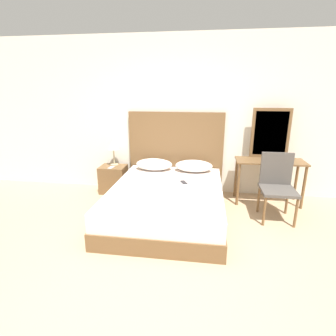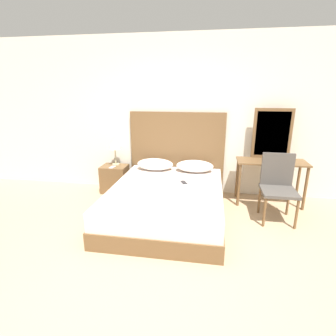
% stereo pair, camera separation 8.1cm
% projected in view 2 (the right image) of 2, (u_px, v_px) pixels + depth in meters
% --- Properties ---
extents(ground_plane, '(16.00, 16.00, 0.00)m').
position_uv_depth(ground_plane, '(143.00, 292.00, 2.44)').
color(ground_plane, tan).
extents(wall_back, '(10.00, 0.06, 2.70)m').
position_uv_depth(wall_back, '(180.00, 117.00, 4.57)').
color(wall_back, silver).
rests_on(wall_back, ground_plane).
extents(bed, '(1.59, 2.06, 0.47)m').
position_uv_depth(bed, '(167.00, 202.00, 3.83)').
color(bed, brown).
rests_on(bed, ground_plane).
extents(headboard, '(1.67, 0.05, 1.44)m').
position_uv_depth(headboard, '(177.00, 153.00, 4.69)').
color(headboard, brown).
rests_on(headboard, ground_plane).
extents(pillow_left, '(0.63, 0.38, 0.19)m').
position_uv_depth(pillow_left, '(155.00, 164.00, 4.54)').
color(pillow_left, silver).
rests_on(pillow_left, bed).
extents(pillow_right, '(0.63, 0.38, 0.19)m').
position_uv_depth(pillow_right, '(195.00, 166.00, 4.43)').
color(pillow_right, silver).
rests_on(pillow_right, bed).
extents(phone_on_bed, '(0.13, 0.17, 0.01)m').
position_uv_depth(phone_on_bed, '(184.00, 182.00, 3.92)').
color(phone_on_bed, '#232328').
rests_on(phone_on_bed, bed).
extents(nightstand, '(0.45, 0.37, 0.49)m').
position_uv_depth(nightstand, '(115.00, 179.00, 4.78)').
color(nightstand, brown).
rests_on(nightstand, ground_plane).
extents(table_lamp, '(0.23, 0.23, 0.48)m').
position_uv_depth(table_lamp, '(115.00, 145.00, 4.67)').
color(table_lamp, tan).
rests_on(table_lamp, nightstand).
extents(phone_on_nightstand, '(0.09, 0.16, 0.01)m').
position_uv_depth(phone_on_nightstand, '(112.00, 167.00, 4.62)').
color(phone_on_nightstand, '#B7B7BC').
rests_on(phone_on_nightstand, nightstand).
extents(vanity_desk, '(1.07, 0.44, 0.72)m').
position_uv_depth(vanity_desk, '(271.00, 169.00, 4.18)').
color(vanity_desk, brown).
rests_on(vanity_desk, ground_plane).
extents(vanity_mirror, '(0.60, 0.03, 0.81)m').
position_uv_depth(vanity_mirror, '(272.00, 134.00, 4.22)').
color(vanity_mirror, brown).
rests_on(vanity_mirror, vanity_desk).
extents(chair, '(0.47, 0.48, 0.94)m').
position_uv_depth(chair, '(278.00, 183.00, 3.72)').
color(chair, '#4C4742').
rests_on(chair, ground_plane).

